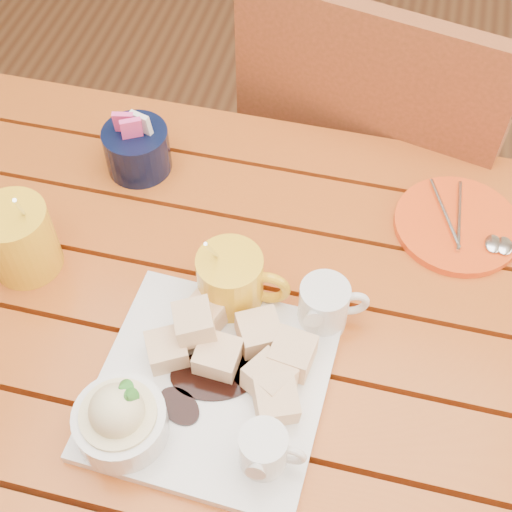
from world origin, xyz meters
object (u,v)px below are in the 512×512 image
(coffee_mug_left, at_px, (17,238))
(chair_far, at_px, (370,163))
(dessert_plate, at_px, (194,391))
(orange_saucer, at_px, (458,225))
(coffee_mug_right, at_px, (233,282))
(table, at_px, (227,354))

(coffee_mug_left, height_order, chair_far, chair_far)
(dessert_plate, bearing_deg, orange_saucer, 50.45)
(coffee_mug_right, xyz_separation_m, chair_far, (0.14, 0.52, -0.26))
(coffee_mug_right, xyz_separation_m, orange_saucer, (0.29, 0.21, -0.04))
(table, xyz_separation_m, coffee_mug_left, (-0.30, 0.02, 0.16))
(chair_far, bearing_deg, table, 87.25)
(coffee_mug_left, height_order, orange_saucer, coffee_mug_left)
(dessert_plate, distance_m, chair_far, 0.73)
(orange_saucer, distance_m, chair_far, 0.41)
(coffee_mug_left, bearing_deg, table, -10.25)
(table, height_order, dessert_plate, dessert_plate)
(table, relative_size, chair_far, 1.24)
(coffee_mug_right, relative_size, orange_saucer, 0.79)
(table, relative_size, coffee_mug_right, 8.19)
(coffee_mug_left, bearing_deg, coffee_mug_right, -5.98)
(dessert_plate, bearing_deg, table, 89.17)
(coffee_mug_left, distance_m, chair_far, 0.74)
(dessert_plate, distance_m, coffee_mug_right, 0.16)
(table, bearing_deg, chair_far, 74.89)
(coffee_mug_right, relative_size, chair_far, 0.15)
(orange_saucer, height_order, chair_far, chair_far)
(coffee_mug_left, xyz_separation_m, coffee_mug_right, (0.31, 0.00, -0.01))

